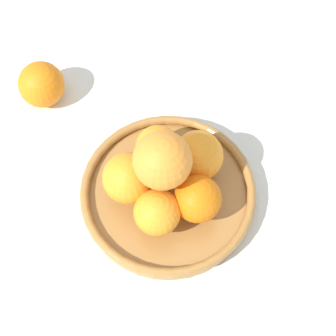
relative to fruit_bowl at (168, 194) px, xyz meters
The scene contains 4 objects.
ground_plane 0.02m from the fruit_bowl, ahead, with size 4.00×4.00×0.00m, color silver.
fruit_bowl is the anchor object (origin of this frame).
orange_pile 0.07m from the fruit_bowl, 137.47° to the left, with size 0.18×0.17×0.14m.
stray_orange 0.28m from the fruit_bowl, 112.95° to the left, with size 0.08×0.08×0.08m, color orange.
Camera 1 is at (-0.15, -0.32, 0.79)m, focal length 60.00 mm.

